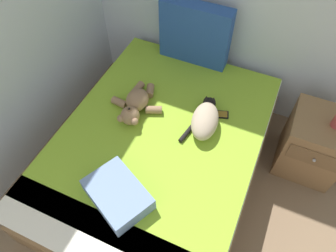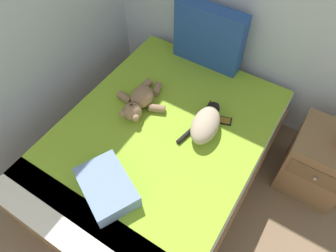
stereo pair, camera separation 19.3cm
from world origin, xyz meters
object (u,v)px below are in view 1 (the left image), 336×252
object	(u,v)px
bed	(160,155)
nightstand	(313,144)
cat	(205,119)
cell_phone	(219,114)
throw_pillow	(118,194)
teddy_bear	(135,105)
patterned_cushion	(195,34)

from	to	relation	value
bed	nightstand	distance (m)	1.22
cat	nightstand	size ratio (longest dim) A/B	0.79
cat	nightstand	xyz separation A→B (m)	(0.82, 0.36, -0.31)
cell_phone	throw_pillow	world-z (taller)	throw_pillow
cat	throw_pillow	bearing A→B (deg)	-110.91
nightstand	teddy_bear	bearing A→B (deg)	-162.08
patterned_cushion	cell_phone	world-z (taller)	patterned_cushion
cat	cell_phone	world-z (taller)	cat
cell_phone	patterned_cushion	bearing A→B (deg)	128.10
cat	teddy_bear	xyz separation A→B (m)	(-0.53, -0.08, -0.01)
patterned_cushion	cell_phone	bearing A→B (deg)	-51.90
cell_phone	cat	bearing A→B (deg)	-114.89
bed	teddy_bear	bearing A→B (deg)	151.34
nightstand	bed	bearing A→B (deg)	-151.88
bed	patterned_cushion	world-z (taller)	patterned_cushion
cat	teddy_bear	distance (m)	0.53
throw_pillow	nightstand	world-z (taller)	throw_pillow
cat	nightstand	bearing A→B (deg)	23.73
patterned_cushion	throw_pillow	distance (m)	1.44
bed	patterned_cushion	distance (m)	1.03
cell_phone	nightstand	size ratio (longest dim) A/B	0.29
cat	patterned_cushion	bearing A→B (deg)	117.58
teddy_bear	throw_pillow	world-z (taller)	teddy_bear
cat	cell_phone	xyz separation A→B (m)	(0.06, 0.14, -0.07)
cat	cell_phone	distance (m)	0.17
cell_phone	nightstand	bearing A→B (deg)	16.31
nightstand	throw_pillow	bearing A→B (deg)	-134.67
cell_phone	nightstand	world-z (taller)	nightstand
bed	cat	size ratio (longest dim) A/B	4.44
bed	throw_pillow	world-z (taller)	throw_pillow
bed	teddy_bear	distance (m)	0.44
bed	cell_phone	xyz separation A→B (m)	(0.33, 0.36, 0.27)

